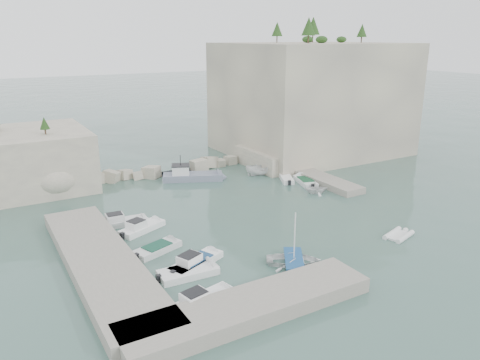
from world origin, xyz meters
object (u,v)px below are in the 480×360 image
motorboat_f (203,304)px  work_boat (193,180)px  rowboat (294,264)px  motorboat_e (188,275)px  motorboat_d (196,265)px  tender_east_c (286,181)px  tender_east_d (262,175)px  motorboat_b (142,231)px  motorboat_a (123,225)px  inflatable_dinghy (398,237)px  motorboat_c (157,252)px  tender_east_a (316,193)px  tender_east_b (305,183)px

motorboat_f → work_boat: bearing=53.8°
rowboat → motorboat_f: bearing=133.4°
motorboat_e → rowboat: size_ratio=1.13×
motorboat_d → tender_east_c: size_ratio=1.33×
work_boat → rowboat: bearing=-72.2°
tender_east_c → tender_east_d: (-1.33, 3.79, 0.00)m
motorboat_b → motorboat_f: same height
motorboat_a → motorboat_f: same height
inflatable_dinghy → tender_east_d: 23.61m
motorboat_a → tender_east_d: tender_east_d is taller
motorboat_e → rowboat: rowboat is taller
inflatable_dinghy → tender_east_d: size_ratio=0.73×
inflatable_dinghy → tender_east_c: tender_east_c is taller
motorboat_c → tender_east_c: bearing=7.5°
tender_east_d → rowboat: bearing=167.2°
motorboat_d → work_boat: size_ratio=0.67×
motorboat_c → tender_east_a: 22.73m
motorboat_e → tender_east_b: bearing=34.9°
motorboat_b → tender_east_d: 22.66m
motorboat_b → inflatable_dinghy: motorboat_b is taller
tender_east_c → tender_east_a: bearing=-154.6°
motorboat_f → tender_east_c: bearing=30.6°
motorboat_a → motorboat_b: size_ratio=1.03×
motorboat_d → tender_east_c: (20.15, 15.48, 0.00)m
motorboat_a → tender_east_c: bearing=13.8°
motorboat_e → tender_east_a: 24.02m
tender_east_b → tender_east_c: 2.59m
tender_east_a → tender_east_c: 5.92m
tender_east_d → work_boat: 9.39m
motorboat_a → motorboat_b: bearing=-59.9°
motorboat_a → work_boat: (12.45, 10.39, 0.00)m
tender_east_b → work_boat: (-11.74, 8.63, 0.00)m
motorboat_e → tender_east_a: size_ratio=1.78×
motorboat_d → rowboat: (7.08, -3.78, 0.00)m
inflatable_dinghy → tender_east_c: (1.35, 19.81, 0.00)m
motorboat_c → tender_east_d: size_ratio=1.04×
motorboat_b → motorboat_f: size_ratio=0.94×
motorboat_c → work_boat: (11.65, 17.89, 0.00)m
rowboat → inflatable_dinghy: size_ratio=1.34×
rowboat → inflatable_dinghy: bearing=-60.3°
motorboat_d → tender_east_c: 25.41m
motorboat_a → tender_east_d: bearing=23.8°
motorboat_b → tender_east_d: size_ratio=1.12×
motorboat_e → motorboat_f: size_ratio=0.92×
motorboat_e → motorboat_a: bearing=98.7°
rowboat → tender_east_d: tender_east_d is taller
motorboat_f → work_boat: (11.86, 27.49, 0.00)m
motorboat_b → inflatable_dinghy: size_ratio=1.54×
motorboat_c → inflatable_dinghy: 22.26m
tender_east_b → motorboat_c: bearing=127.6°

